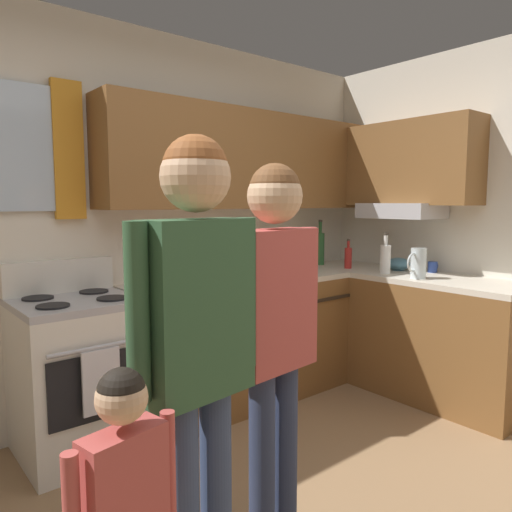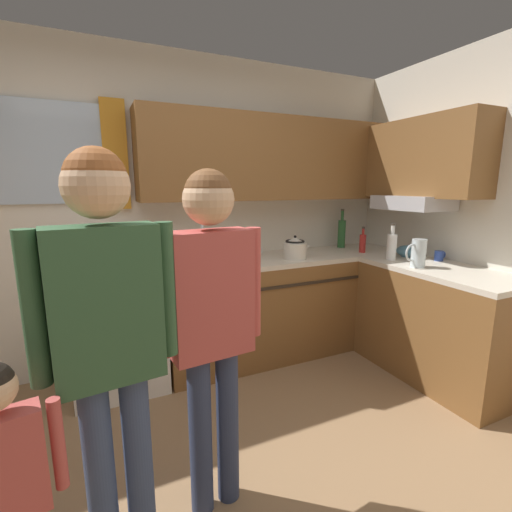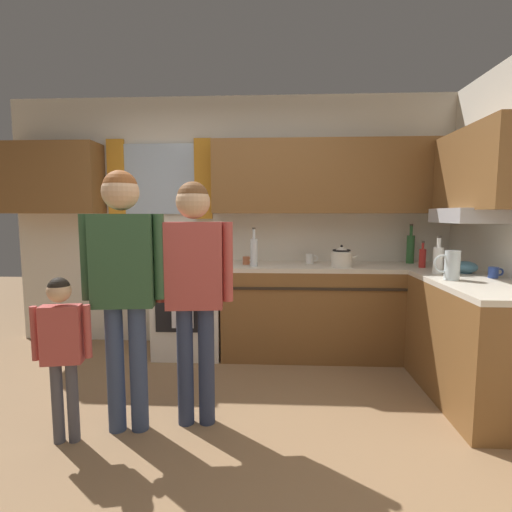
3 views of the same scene
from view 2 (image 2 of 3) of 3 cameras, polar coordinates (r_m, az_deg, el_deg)
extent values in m
cube|color=silver|center=(3.17, -16.38, 6.60)|extent=(4.60, 0.10, 2.60)
cube|color=silver|center=(3.08, -30.34, 13.98)|extent=(0.74, 0.03, 0.73)
cube|color=orange|center=(3.07, -21.48, 14.73)|extent=(0.18, 0.04, 0.83)
cube|color=brown|center=(3.32, 3.36, 15.12)|extent=(2.42, 0.32, 0.71)
cube|color=brown|center=(3.49, 24.26, 13.86)|extent=(0.32, 1.22, 0.65)
cube|color=#B7B7BC|center=(3.42, 23.60, 7.77)|extent=(0.40, 0.60, 0.12)
cube|color=brown|center=(3.39, 5.22, -7.79)|extent=(2.30, 0.62, 0.86)
cube|color=beige|center=(3.27, 5.36, -0.31)|extent=(2.30, 0.62, 0.04)
cube|color=brown|center=(3.26, 26.87, -9.74)|extent=(0.62, 1.22, 0.86)
cube|color=beige|center=(3.14, 27.59, -2.02)|extent=(0.62, 1.22, 0.04)
cube|color=#2D2319|center=(3.05, 8.28, -4.33)|extent=(2.18, 0.01, 0.02)
cube|color=silver|center=(2.98, -21.07, -11.21)|extent=(0.65, 0.62, 0.86)
cube|color=black|center=(2.67, -20.67, -12.67)|extent=(0.53, 0.01, 0.36)
cylinder|color=#ADADB2|center=(2.57, -20.96, -8.38)|extent=(0.53, 0.02, 0.02)
cube|color=#ADADB2|center=(2.85, -21.70, -2.78)|extent=(0.65, 0.62, 0.04)
cube|color=silver|center=(3.09, -22.16, 0.50)|extent=(0.65, 0.08, 0.20)
cylinder|color=black|center=(2.71, -24.98, -3.19)|extent=(0.17, 0.17, 0.01)
cylinder|color=black|center=(2.72, -18.18, -2.62)|extent=(0.17, 0.17, 0.01)
cylinder|color=black|center=(2.97, -25.00, -1.98)|extent=(0.17, 0.17, 0.01)
cylinder|color=black|center=(2.99, -18.80, -1.47)|extent=(0.17, 0.17, 0.01)
cube|color=silver|center=(2.62, -20.67, -12.16)|extent=(0.20, 0.02, 0.34)
cylinder|color=#2D6633|center=(3.78, 13.47, 3.44)|extent=(0.08, 0.08, 0.28)
cylinder|color=#2D6633|center=(3.76, 13.60, 6.29)|extent=(0.03, 0.03, 0.10)
cylinder|color=#3F382D|center=(3.76, 13.64, 7.16)|extent=(0.03, 0.03, 0.02)
cylinder|color=red|center=(3.55, 16.60, 1.90)|extent=(0.06, 0.06, 0.17)
cylinder|color=red|center=(3.53, 16.70, 3.74)|extent=(0.02, 0.02, 0.06)
cylinder|color=#3F382D|center=(3.53, 16.74, 4.35)|extent=(0.03, 0.03, 0.02)
cylinder|color=silver|center=(2.79, -8.46, 0.77)|extent=(0.07, 0.07, 0.26)
cylinder|color=silver|center=(2.76, -8.56, 4.35)|extent=(0.03, 0.03, 0.09)
cylinder|color=#3F382D|center=(2.76, -8.59, 5.45)|extent=(0.03, 0.03, 0.02)
cylinder|color=white|center=(3.27, 20.77, 1.32)|extent=(0.08, 0.08, 0.22)
cylinder|color=white|center=(3.25, 20.95, 3.90)|extent=(0.03, 0.03, 0.08)
cylinder|color=#3F382D|center=(3.24, 21.01, 4.72)|extent=(0.03, 0.03, 0.02)
cylinder|color=#2D479E|center=(3.40, 27.11, 0.02)|extent=(0.07, 0.07, 0.08)
torus|color=#2D479E|center=(3.44, 27.61, 0.16)|extent=(0.06, 0.01, 0.06)
cylinder|color=white|center=(3.21, -0.23, 0.76)|extent=(0.08, 0.08, 0.09)
torus|color=white|center=(3.23, 0.61, 0.91)|extent=(0.07, 0.01, 0.07)
cylinder|color=#B76642|center=(2.90, -10.71, -0.72)|extent=(0.07, 0.07, 0.08)
torus|color=#B76642|center=(2.91, -9.84, -0.57)|extent=(0.06, 0.01, 0.06)
cylinder|color=silver|center=(3.12, 6.20, 0.81)|extent=(0.20, 0.20, 0.14)
cone|color=silver|center=(3.11, 6.24, 2.54)|extent=(0.18, 0.18, 0.05)
sphere|color=black|center=(3.10, 6.25, 3.08)|extent=(0.02, 0.02, 0.02)
cone|color=silver|center=(3.19, 8.22, 1.48)|extent=(0.09, 0.04, 0.07)
torus|color=black|center=(3.11, 6.24, 2.35)|extent=(0.17, 0.17, 0.02)
cylinder|color=silver|center=(3.06, 24.46, 0.41)|extent=(0.11, 0.11, 0.22)
torus|color=silver|center=(3.00, 23.62, 0.52)|extent=(0.14, 0.02, 0.14)
cylinder|color=teal|center=(3.49, 22.94, 0.17)|extent=(0.11, 0.11, 0.03)
ellipsoid|color=teal|center=(3.49, 22.98, 0.74)|extent=(0.19, 0.19, 0.10)
cylinder|color=#38476B|center=(1.75, -18.13, -29.12)|extent=(0.11, 0.11, 0.82)
cylinder|color=#38476B|center=(1.74, -23.47, -29.95)|extent=(0.11, 0.11, 0.82)
cube|color=#335938|center=(1.40, -22.74, -7.25)|extent=(0.39, 0.20, 0.58)
cylinder|color=#335938|center=(1.44, -14.06, -5.26)|extent=(0.07, 0.07, 0.53)
cylinder|color=#335938|center=(1.39, -31.96, -7.33)|extent=(0.07, 0.07, 0.53)
sphere|color=#DBAD84|center=(1.34, -24.10, 10.15)|extent=(0.22, 0.22, 0.22)
sphere|color=brown|center=(1.34, -24.20, 11.34)|extent=(0.21, 0.21, 0.21)
cylinder|color=#2D3856|center=(1.91, -4.55, -25.31)|extent=(0.11, 0.11, 0.79)
cylinder|color=#2D3856|center=(1.87, -8.83, -26.42)|extent=(0.11, 0.11, 0.79)
cube|color=#BF4C47|center=(1.58, -7.20, -6.00)|extent=(0.37, 0.19, 0.56)
cylinder|color=#BF4C47|center=(1.66, -0.41, -4.20)|extent=(0.07, 0.07, 0.51)
cylinder|color=#BF4C47|center=(1.50, -14.79, -6.28)|extent=(0.07, 0.07, 0.51)
sphere|color=#DBAD84|center=(1.51, -7.58, 8.90)|extent=(0.22, 0.22, 0.22)
sphere|color=brown|center=(1.51, -7.60, 9.92)|extent=(0.20, 0.20, 0.20)
cube|color=#BF4C47|center=(1.49, -35.24, -25.84)|extent=(0.24, 0.14, 0.35)
cylinder|color=#BF4C47|center=(1.48, -28.99, -24.68)|extent=(0.04, 0.04, 0.33)
camera|label=1|loc=(0.81, -110.39, -9.83)|focal=33.86mm
camera|label=3|loc=(1.38, 108.88, -9.47)|focal=26.90mm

